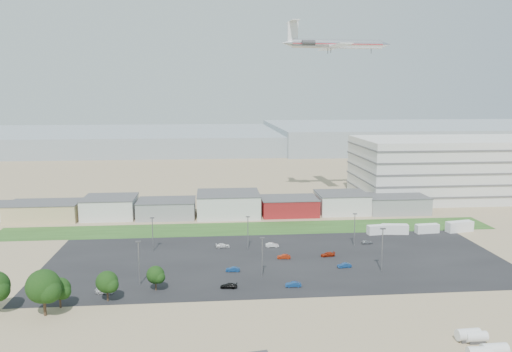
{
  "coord_description": "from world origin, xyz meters",
  "views": [
    {
      "loc": [
        -12.01,
        -105.06,
        43.28
      ],
      "look_at": [
        -0.42,
        22.0,
        22.28
      ],
      "focal_mm": 35.0,
      "sensor_mm": 36.0,
      "label": 1
    }
  ],
  "objects": [
    {
      "name": "parking_garage",
      "position": [
        90.0,
        95.0,
        12.5
      ],
      "size": [
        80.0,
        40.0,
        25.0
      ],
      "primitive_type": "cube",
      "color": "silver",
      "rests_on": "ground"
    },
    {
      "name": "parked_car_10",
      "position": [
        -35.78,
        1.48,
        0.55
      ],
      "size": [
        3.97,
        1.97,
        1.11
      ],
      "primitive_type": "imported",
      "rotation": [
        0.0,
        0.0,
        1.46
      ],
      "color": "silver",
      "rests_on": "ground"
    },
    {
      "name": "tree_mid",
      "position": [
        -43.19,
        -5.37,
        3.62
      ],
      "size": [
        4.83,
        4.83,
        7.25
      ],
      "primitive_type": null,
      "color": "black",
      "rests_on": "ground"
    },
    {
      "name": "lightpole_front_r",
      "position": [
        29.68,
        9.77,
        5.44
      ],
      "size": [
        1.28,
        0.53,
        10.89
      ],
      "primitive_type": null,
      "color": "slate",
      "rests_on": "ground"
    },
    {
      "name": "tree_right",
      "position": [
        -34.23,
        -2.75,
        3.72
      ],
      "size": [
        4.96,
        4.96,
        7.44
      ],
      "primitive_type": null,
      "color": "black",
      "rests_on": "ground"
    },
    {
      "name": "box_trailer_d",
      "position": [
        66.53,
        42.31,
        1.65
      ],
      "size": [
        9.17,
        4.42,
        3.3
      ],
      "primitive_type": null,
      "rotation": [
        0.0,
        0.0,
        0.2
      ],
      "color": "silver",
      "rests_on": "ground"
    },
    {
      "name": "parked_car_7",
      "position": [
        6.91,
        21.05,
        0.58
      ],
      "size": [
        3.64,
        1.53,
        1.17
      ],
      "primitive_type": "imported",
      "rotation": [
        0.0,
        0.0,
        -1.65
      ],
      "color": "maroon",
      "rests_on": "ground"
    },
    {
      "name": "lightpole_front_m",
      "position": [
        -0.14,
        8.71,
        4.81
      ],
      "size": [
        1.13,
        0.47,
        9.63
      ],
      "primitive_type": null,
      "color": "slate",
      "rests_on": "ground"
    },
    {
      "name": "parked_car_8",
      "position": [
        33.1,
        32.11,
        0.55
      ],
      "size": [
        3.3,
        1.46,
        1.1
      ],
      "primitive_type": "imported",
      "rotation": [
        0.0,
        0.0,
        1.62
      ],
      "color": "#A5A5AA",
      "rests_on": "ground"
    },
    {
      "name": "lightpole_back_r",
      "position": [
        28.87,
        30.78,
        4.76
      ],
      "size": [
        1.12,
        0.47,
        9.51
      ],
      "primitive_type": null,
      "color": "slate",
      "rests_on": "ground"
    },
    {
      "name": "parked_car_13",
      "position": [
        6.21,
        1.45,
        0.59
      ],
      "size": [
        3.66,
        1.42,
        1.19
      ],
      "primitive_type": "imported",
      "rotation": [
        0.0,
        0.0,
        -1.61
      ],
      "color": "navy",
      "rests_on": "ground"
    },
    {
      "name": "storage_tank_ne",
      "position": [
        34.03,
        -26.98,
        1.13
      ],
      "size": [
        3.8,
        1.93,
        2.27
      ],
      "primitive_type": null,
      "rotation": [
        0.0,
        0.0,
        -0.01
      ],
      "color": "silver",
      "rests_on": "ground"
    },
    {
      "name": "parked_car_1",
      "position": [
        21.16,
        12.87,
        0.58
      ],
      "size": [
        3.63,
        1.59,
        1.16
      ],
      "primitive_type": "imported",
      "rotation": [
        0.0,
        0.0,
        -1.46
      ],
      "color": "navy",
      "rests_on": "ground"
    },
    {
      "name": "building_row",
      "position": [
        -17.0,
        71.0,
        4.0
      ],
      "size": [
        170.0,
        20.0,
        8.0
      ],
      "primitive_type": null,
      "color": "silver",
      "rests_on": "ground"
    },
    {
      "name": "storage_tank_nw",
      "position": [
        32.93,
        -26.34,
        1.26
      ],
      "size": [
        4.3,
        2.3,
        2.52
      ],
      "primitive_type": null,
      "rotation": [
        0.0,
        0.0,
        0.05
      ],
      "color": "silver",
      "rests_on": "ground"
    },
    {
      "name": "box_trailer_a",
      "position": [
        40.13,
        41.83,
        1.43
      ],
      "size": [
        7.87,
        3.37,
        2.86
      ],
      "primitive_type": null,
      "rotation": [
        0.0,
        0.0,
        0.13
      ],
      "color": "silver",
      "rests_on": "ground"
    },
    {
      "name": "parking_lot",
      "position": [
        5.0,
        20.0,
        0.01
      ],
      "size": [
        120.0,
        50.0,
        0.01
      ],
      "primitive_type": "cube",
      "color": "black",
      "rests_on": "ground"
    },
    {
      "name": "parked_car_4",
      "position": [
        -7.02,
        12.56,
        0.58
      ],
      "size": [
        3.61,
        1.61,
        1.15
      ],
      "primitive_type": "imported",
      "rotation": [
        0.0,
        0.0,
        -1.68
      ],
      "color": "navy",
      "rests_on": "ground"
    },
    {
      "name": "tree_left",
      "position": [
        -45.12,
        -8.88,
        5.36
      ],
      "size": [
        7.14,
        7.14,
        10.71
      ],
      "primitive_type": null,
      "color": "black",
      "rests_on": "ground"
    },
    {
      "name": "lightpole_front_l",
      "position": [
        -28.76,
        6.04,
        5.15
      ],
      "size": [
        1.21,
        0.5,
        10.3
      ],
      "primitive_type": null,
      "color": "slate",
      "rests_on": "ground"
    },
    {
      "name": "storage_tank_se",
      "position": [
        34.53,
        -31.89,
        1.29
      ],
      "size": [
        4.36,
        2.26,
        2.58
      ],
      "primitive_type": null,
      "rotation": [
        0.0,
        0.0,
        0.03
      ],
      "color": "silver",
      "rests_on": "ground"
    },
    {
      "name": "box_trailer_c",
      "position": [
        55.61,
        41.8,
        1.39
      ],
      "size": [
        7.59,
        3.04,
        2.77
      ],
      "primitive_type": null,
      "rotation": [
        0.0,
        0.0,
        0.1
      ],
      "color": "silver",
      "rests_on": "ground"
    },
    {
      "name": "grass_strip",
      "position": [
        0.0,
        52.0,
        0.01
      ],
      "size": [
        160.0,
        16.0,
        0.02
      ],
      "primitive_type": "cube",
      "color": "#294A1B",
      "rests_on": "ground"
    },
    {
      "name": "parked_car_11",
      "position": [
        5.1,
        31.5,
        0.62
      ],
      "size": [
        3.8,
        1.43,
        1.24
      ],
      "primitive_type": "imported",
      "rotation": [
        0.0,
        0.0,
        1.54
      ],
      "color": "silver",
      "rests_on": "ground"
    },
    {
      "name": "hills_backdrop",
      "position": [
        40.0,
        315.0,
        4.5
      ],
      "size": [
        700.0,
        200.0,
        9.0
      ],
      "primitive_type": null,
      "color": "gray",
      "rests_on": "ground"
    },
    {
      "name": "parked_car_6",
      "position": [
        -8.99,
        32.32,
        0.58
      ],
      "size": [
        4.05,
        1.81,
        1.15
      ],
      "primitive_type": "imported",
      "rotation": [
        0.0,
        0.0,
        1.62
      ],
      "color": "silver",
      "rests_on": "ground"
    },
    {
      "name": "lightpole_back_l",
      "position": [
        -28.49,
        31.09,
        4.78
      ],
      "size": [
        1.12,
        0.47,
        9.56
      ],
      "primitive_type": null,
      "color": "slate",
      "rests_on": "ground"
    },
    {
      "name": "airliner",
      "position": [
        38.36,
        94.27,
        62.95
      ],
      "size": [
        46.54,
        33.07,
        13.27
      ],
      "primitive_type": null,
      "rotation": [
        0.0,
        0.0,
        0.06
      ],
      "color": "silver"
    },
    {
      "name": "storage_tank_sw",
      "position": [
        31.67,
        -32.36,
        1.18
      ],
      "size": [
        4.03,
        2.16,
        2.37
      ],
      "primitive_type": null,
      "rotation": [
        0.0,
        0.0,
        -0.05
      ],
      "color": "silver",
      "rests_on": "ground"
    },
    {
      "name": "ground",
      "position": [
        0.0,
        0.0,
        0.0
      ],
      "size": [
        700.0,
        700.0,
        0.0
      ],
      "primitive_type": "plane",
      "color": "#8F7A5B",
      "rests_on": "ground"
    },
    {
      "name": "box_trailer_b",
      "position": [
        45.16,
        41.71,
        1.5
      ],
      "size": [
        8.24,
        3.47,
        3.0
      ],
      "primitive_type": null,
      "rotation": [
        0.0,
        0.0,
        -0.12
      ],
      "color": "silver",
      "rests_on": "ground"
    },
    {
      "name": "lightpole_back_m",
      "position": [
        -1.94,
        30.46,
        4.71
      ],
      "size": [
        1.11,
        0.46,
        9.42
      ],
      "primitive_type": null,
      "color": "slate",
      "rests_on": "ground"
    },
    {
      "name": "parked_car_3",
      "position": [
        -8.44,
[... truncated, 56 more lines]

